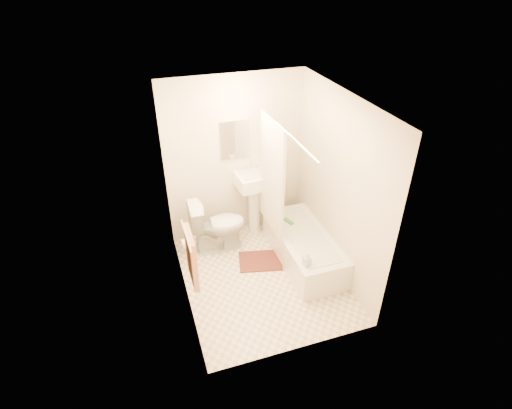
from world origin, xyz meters
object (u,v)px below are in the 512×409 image
object	(u,v)px
sink	(255,200)
soap_bottle	(307,259)
bathtub	(304,247)
bath_mat	(260,261)
toilet	(218,226)

from	to	relation	value
sink	soap_bottle	size ratio (longest dim) A/B	5.78
bathtub	bath_mat	xyz separation A→B (m)	(-0.59, 0.15, -0.20)
bath_mat	soap_bottle	world-z (taller)	soap_bottle
soap_bottle	bathtub	bearing A→B (deg)	68.03
bathtub	soap_bottle	xyz separation A→B (m)	(-0.23, -0.57, 0.31)
toilet	bath_mat	bearing A→B (deg)	-135.08
soap_bottle	toilet	bearing A→B (deg)	124.30
toilet	sink	world-z (taller)	sink
bathtub	bath_mat	distance (m)	0.64
bathtub	soap_bottle	distance (m)	0.69
sink	bathtub	size ratio (longest dim) A/B	0.72
toilet	soap_bottle	size ratio (longest dim) A/B	4.20
sink	bath_mat	xyz separation A→B (m)	(-0.17, -0.75, -0.54)
bathtub	bath_mat	world-z (taller)	bathtub
sink	soap_bottle	bearing A→B (deg)	-87.19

